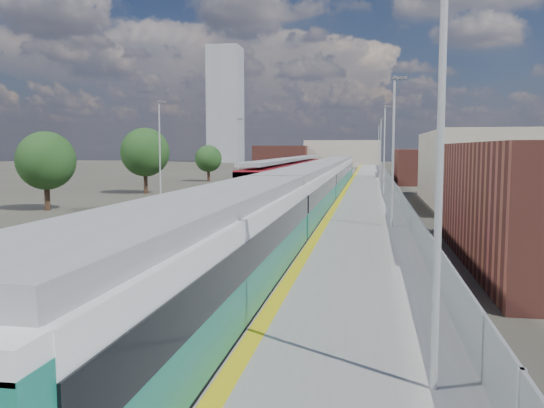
# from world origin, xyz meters

# --- Properties ---
(ground) EXTENTS (320.00, 320.00, 0.00)m
(ground) POSITION_xyz_m (0.00, 50.00, 0.00)
(ground) COLOR #47443A
(ground) RESTS_ON ground
(ballast_bed) EXTENTS (10.50, 155.00, 0.06)m
(ballast_bed) POSITION_xyz_m (-2.25, 52.50, 0.03)
(ballast_bed) COLOR #565451
(ballast_bed) RESTS_ON ground
(tracks) EXTENTS (8.96, 160.00, 0.17)m
(tracks) POSITION_xyz_m (-1.65, 54.18, 0.11)
(tracks) COLOR #4C3323
(tracks) RESTS_ON ground
(platform_right) EXTENTS (4.70, 155.00, 8.52)m
(platform_right) POSITION_xyz_m (5.28, 52.49, 0.54)
(platform_right) COLOR slate
(platform_right) RESTS_ON ground
(platform_left) EXTENTS (4.30, 155.00, 8.52)m
(platform_left) POSITION_xyz_m (-9.05, 52.49, 0.52)
(platform_left) COLOR slate
(platform_left) RESTS_ON ground
(buildings) EXTENTS (72.00, 185.50, 40.00)m
(buildings) POSITION_xyz_m (-18.12, 138.60, 10.70)
(buildings) COLOR brown
(buildings) RESTS_ON ground
(green_train) EXTENTS (2.87, 79.88, 3.16)m
(green_train) POSITION_xyz_m (1.50, 36.32, 2.22)
(green_train) COLOR black
(green_train) RESTS_ON ground
(red_train) EXTENTS (2.76, 56.06, 3.49)m
(red_train) POSITION_xyz_m (-5.50, 71.43, 2.06)
(red_train) COLOR black
(red_train) RESTS_ON ground
(tree_a) EXTENTS (4.65, 4.65, 6.30)m
(tree_a) POSITION_xyz_m (-19.98, 34.66, 3.97)
(tree_a) COLOR #382619
(tree_a) RESTS_ON ground
(tree_b) EXTENTS (5.29, 5.29, 7.17)m
(tree_b) POSITION_xyz_m (-18.72, 52.00, 4.51)
(tree_b) COLOR #382619
(tree_b) RESTS_ON ground
(tree_c) EXTENTS (3.98, 3.98, 5.40)m
(tree_c) POSITION_xyz_m (-18.44, 75.71, 3.39)
(tree_c) COLOR #382619
(tree_c) RESTS_ON ground
(tree_d) EXTENTS (4.66, 4.66, 6.31)m
(tree_d) POSITION_xyz_m (19.26, 72.38, 3.97)
(tree_d) COLOR #382619
(tree_d) RESTS_ON ground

